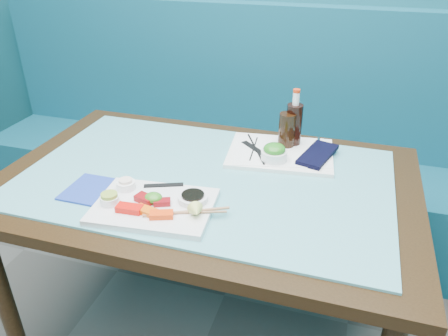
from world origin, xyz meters
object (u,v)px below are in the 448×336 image
(serving_tray, at_px, (280,153))
(seaweed_bowl, at_px, (274,156))
(sashimi_plate, at_px, (154,206))
(dining_table, at_px, (206,199))
(blue_napkin, at_px, (93,190))
(cola_glass, at_px, (287,130))
(booth_bench, at_px, (258,164))
(cola_bottle_body, at_px, (294,126))

(serving_tray, height_order, seaweed_bowl, seaweed_bowl)
(sashimi_plate, relative_size, serving_tray, 0.92)
(dining_table, relative_size, blue_napkin, 8.44)
(dining_table, bearing_deg, cola_glass, 51.82)
(booth_bench, height_order, cola_glass, booth_bench)
(dining_table, bearing_deg, serving_tray, 47.02)
(booth_bench, xyz_separation_m, blue_napkin, (-0.31, -1.04, 0.39))
(serving_tray, distance_m, cola_bottle_body, 0.12)
(cola_bottle_body, xyz_separation_m, blue_napkin, (-0.55, -0.51, -0.08))
(booth_bench, bearing_deg, blue_napkin, -106.67)
(seaweed_bowl, xyz_separation_m, cola_glass, (0.02, 0.13, 0.05))
(cola_glass, bearing_deg, dining_table, -128.18)
(booth_bench, height_order, cola_bottle_body, booth_bench)
(cola_glass, distance_m, cola_bottle_body, 0.03)
(cola_glass, bearing_deg, serving_tray, -100.30)
(cola_bottle_body, bearing_deg, seaweed_bowl, -104.66)
(booth_bench, height_order, seaweed_bowl, booth_bench)
(sashimi_plate, bearing_deg, cola_bottle_body, 53.68)
(booth_bench, relative_size, sashimi_plate, 8.62)
(seaweed_bowl, xyz_separation_m, cola_bottle_body, (0.04, 0.16, 0.05))
(serving_tray, bearing_deg, seaweed_bowl, -104.05)
(booth_bench, bearing_deg, cola_bottle_body, -65.35)
(sashimi_plate, bearing_deg, cola_glass, 54.13)
(serving_tray, bearing_deg, cola_bottle_body, 62.66)
(booth_bench, distance_m, cola_bottle_body, 0.75)
(serving_tray, distance_m, blue_napkin, 0.67)
(serving_tray, xyz_separation_m, seaweed_bowl, (-0.01, -0.07, 0.03))
(sashimi_plate, relative_size, cola_bottle_body, 2.05)
(seaweed_bowl, bearing_deg, blue_napkin, -145.68)
(dining_table, relative_size, serving_tray, 3.71)
(dining_table, distance_m, sashimi_plate, 0.27)
(seaweed_bowl, relative_size, cola_bottle_body, 0.54)
(sashimi_plate, distance_m, cola_glass, 0.60)
(dining_table, xyz_separation_m, blue_napkin, (-0.31, -0.20, 0.09))
(booth_bench, distance_m, sashimi_plate, 1.14)
(sashimi_plate, bearing_deg, blue_napkin, 165.61)
(dining_table, relative_size, cola_bottle_body, 8.23)
(serving_tray, distance_m, cola_glass, 0.09)
(blue_napkin, bearing_deg, cola_bottle_body, 42.40)
(sashimi_plate, distance_m, cola_bottle_body, 0.64)
(booth_bench, xyz_separation_m, cola_bottle_body, (0.24, -0.53, 0.47))
(booth_bench, xyz_separation_m, seaweed_bowl, (0.20, -0.69, 0.42))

